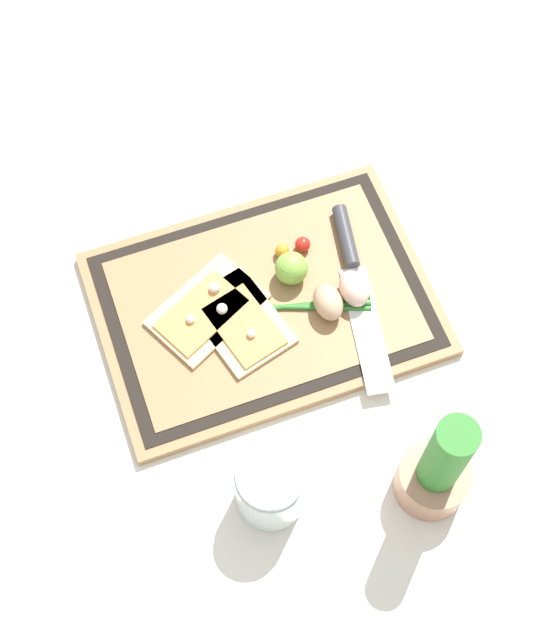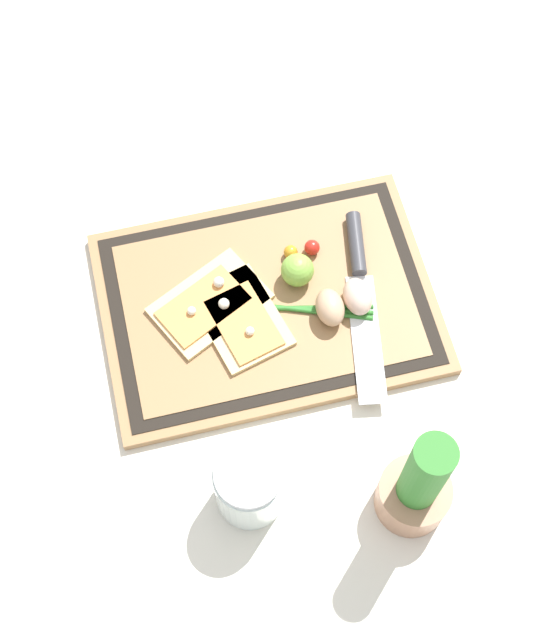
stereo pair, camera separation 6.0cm
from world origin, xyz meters
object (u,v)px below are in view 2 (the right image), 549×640
egg_pink (358,297)px  egg_brown (330,307)px  cherry_tomato_red (312,248)px  sauce_jar (249,487)px  lime (297,270)px  pizza_slice_near (208,303)px  pizza_slice_far (241,319)px  cherry_tomato_yellow (291,252)px  herb_pot (418,487)px  knife (359,274)px

egg_pink → egg_brown: bearing=10.2°
cherry_tomato_red → sauce_jar: 0.37m
egg_brown → lime: lime is taller
lime → egg_brown: bearing=114.5°
pizza_slice_near → egg_pink: size_ratio=3.26×
egg_pink → cherry_tomato_red: 0.11m
pizza_slice_far → sauce_jar: 0.25m
pizza_slice_far → cherry_tomato_yellow: size_ratio=8.03×
sauce_jar → herb_pot: bearing=164.3°
egg_brown → sauce_jar: sauce_jar is taller
egg_pink → cherry_tomato_yellow: (0.07, -0.10, -0.01)m
cherry_tomato_yellow → cherry_tomato_red: bearing=179.3°
knife → egg_brown: egg_brown is taller
pizza_slice_far → lime: size_ratio=3.45×
knife → lime: size_ratio=6.20×
egg_brown → cherry_tomato_red: egg_brown is taller
lime → cherry_tomato_red: 0.05m
egg_pink → cherry_tomato_yellow: 0.12m
pizza_slice_near → egg_brown: (-0.16, 0.05, 0.01)m
egg_pink → knife: bearing=-110.7°
knife → egg_pink: egg_pink is taller
pizza_slice_near → cherry_tomato_yellow: bearing=-159.0°
pizza_slice_far → cherry_tomato_red: same height
pizza_slice_near → sauce_jar: 0.28m
cherry_tomato_yellow → sauce_jar: sauce_jar is taller
egg_pink → cherry_tomato_yellow: size_ratio=2.76×
pizza_slice_near → knife: bearing=178.6°
egg_pink → lime: size_ratio=1.19×
egg_brown → herb_pot: bearing=96.8°
knife → pizza_slice_far: bearing=9.3°
egg_brown → cherry_tomato_yellow: 0.11m
cherry_tomato_yellow → sauce_jar: bearing=67.6°
cherry_tomato_yellow → sauce_jar: 0.36m
egg_pink → herb_pot: herb_pot is taller
lime → pizza_slice_far: bearing=27.2°
pizza_slice_far → egg_pink: egg_pink is taller
cherry_tomato_yellow → pizza_slice_far: bearing=42.7°
cherry_tomato_red → sauce_jar: sauce_jar is taller
pizza_slice_far → sauce_jar: (0.04, 0.25, 0.02)m
egg_pink → pizza_slice_near: bearing=-12.6°
herb_pot → knife: bearing=-94.1°
pizza_slice_far → egg_pink: bearing=176.3°
pizza_slice_near → egg_brown: 0.17m
lime → herb_pot: (-0.06, 0.35, 0.03)m
cherry_tomato_red → herb_pot: bearing=94.8°
pizza_slice_near → herb_pot: (-0.20, 0.34, 0.05)m
lime → cherry_tomato_red: lime is taller
pizza_slice_near → pizza_slice_far: 0.05m
cherry_tomato_red → egg_brown: bearing=89.2°
pizza_slice_near → lime: 0.14m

